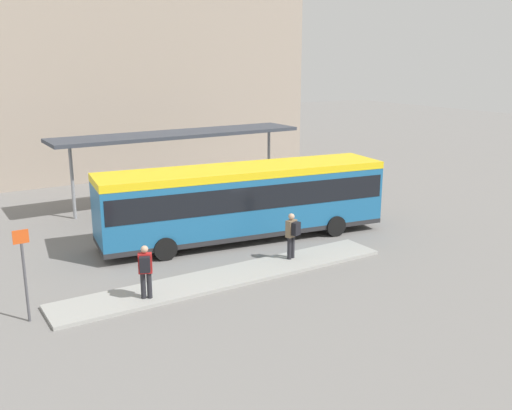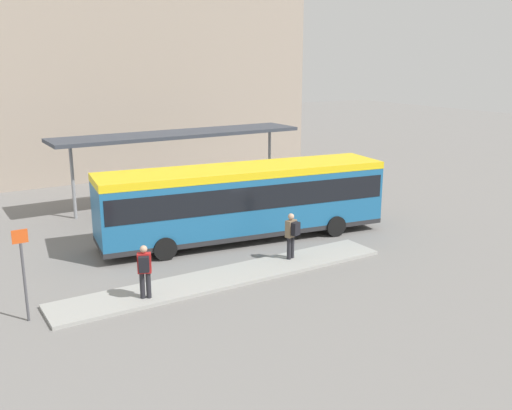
{
  "view_description": "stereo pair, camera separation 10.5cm",
  "coord_description": "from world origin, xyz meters",
  "px_view_note": "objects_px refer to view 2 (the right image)",
  "views": [
    {
      "loc": [
        -11.83,
        -20.0,
        7.51
      ],
      "look_at": [
        0.61,
        0.0,
        1.4
      ],
      "focal_mm": 40.0,
      "sensor_mm": 36.0,
      "label": 1
    },
    {
      "loc": [
        -11.74,
        -20.05,
        7.51
      ],
      "look_at": [
        0.61,
        0.0,
        1.4
      ],
      "focal_mm": 40.0,
      "sensor_mm": 36.0,
      "label": 2
    }
  ],
  "objects_px": {
    "bicycle_orange": "(335,181)",
    "potted_planter_near_shelter": "(137,206)",
    "pedestrian_companion": "(292,233)",
    "bicycle_yellow": "(343,184)",
    "pedestrian_waiting": "(144,269)",
    "city_bus": "(244,197)",
    "potted_planter_far_side": "(265,190)",
    "platform_sign": "(24,271)"
  },
  "relations": [
    {
      "from": "city_bus",
      "to": "pedestrian_companion",
      "type": "relative_size",
      "value": 7.03
    },
    {
      "from": "pedestrian_waiting",
      "to": "bicycle_yellow",
      "type": "relative_size",
      "value": 1.15
    },
    {
      "from": "city_bus",
      "to": "potted_planter_far_side",
      "type": "relative_size",
      "value": 8.86
    },
    {
      "from": "city_bus",
      "to": "platform_sign",
      "type": "distance_m",
      "value": 10.0
    },
    {
      "from": "bicycle_yellow",
      "to": "potted_planter_near_shelter",
      "type": "height_order",
      "value": "potted_planter_near_shelter"
    },
    {
      "from": "pedestrian_waiting",
      "to": "pedestrian_companion",
      "type": "height_order",
      "value": "pedestrian_companion"
    },
    {
      "from": "city_bus",
      "to": "potted_planter_far_side",
      "type": "distance_m",
      "value": 6.22
    },
    {
      "from": "pedestrian_waiting",
      "to": "pedestrian_companion",
      "type": "relative_size",
      "value": 0.99
    },
    {
      "from": "pedestrian_companion",
      "to": "potted_planter_far_side",
      "type": "relative_size",
      "value": 1.26
    },
    {
      "from": "pedestrian_companion",
      "to": "bicycle_orange",
      "type": "bearing_deg",
      "value": -63.89
    },
    {
      "from": "pedestrian_waiting",
      "to": "bicycle_yellow",
      "type": "bearing_deg",
      "value": -36.9
    },
    {
      "from": "pedestrian_companion",
      "to": "potted_planter_near_shelter",
      "type": "xyz_separation_m",
      "value": [
        -2.99,
        8.38,
        -0.42
      ]
    },
    {
      "from": "bicycle_orange",
      "to": "potted_planter_far_side",
      "type": "distance_m",
      "value": 5.87
    },
    {
      "from": "bicycle_orange",
      "to": "potted_planter_near_shelter",
      "type": "xyz_separation_m",
      "value": [
        -12.64,
        -0.81,
        0.34
      ]
    },
    {
      "from": "city_bus",
      "to": "bicycle_orange",
      "type": "height_order",
      "value": "city_bus"
    },
    {
      "from": "city_bus",
      "to": "potted_planter_near_shelter",
      "type": "relative_size",
      "value": 9.14
    },
    {
      "from": "potted_planter_near_shelter",
      "to": "potted_planter_far_side",
      "type": "relative_size",
      "value": 0.97
    },
    {
      "from": "city_bus",
      "to": "platform_sign",
      "type": "xyz_separation_m",
      "value": [
        -9.39,
        -3.45,
        -0.27
      ]
    },
    {
      "from": "pedestrian_companion",
      "to": "bicycle_orange",
      "type": "height_order",
      "value": "pedestrian_companion"
    },
    {
      "from": "platform_sign",
      "to": "city_bus",
      "type": "bearing_deg",
      "value": 20.16
    },
    {
      "from": "city_bus",
      "to": "pedestrian_companion",
      "type": "distance_m",
      "value": 3.47
    },
    {
      "from": "bicycle_yellow",
      "to": "potted_planter_far_side",
      "type": "relative_size",
      "value": 1.09
    },
    {
      "from": "pedestrian_companion",
      "to": "bicycle_yellow",
      "type": "relative_size",
      "value": 1.16
    },
    {
      "from": "pedestrian_companion",
      "to": "platform_sign",
      "type": "xyz_separation_m",
      "value": [
        -9.47,
        -0.05,
        0.43
      ]
    },
    {
      "from": "pedestrian_waiting",
      "to": "potted_planter_far_side",
      "type": "bearing_deg",
      "value": -25.78
    },
    {
      "from": "pedestrian_companion",
      "to": "bicycle_yellow",
      "type": "height_order",
      "value": "pedestrian_companion"
    },
    {
      "from": "pedestrian_waiting",
      "to": "potted_planter_far_side",
      "type": "height_order",
      "value": "pedestrian_waiting"
    },
    {
      "from": "bicycle_orange",
      "to": "potted_planter_near_shelter",
      "type": "distance_m",
      "value": 12.67
    },
    {
      "from": "pedestrian_companion",
      "to": "potted_planter_near_shelter",
      "type": "distance_m",
      "value": 8.91
    },
    {
      "from": "pedestrian_companion",
      "to": "potted_planter_far_side",
      "type": "height_order",
      "value": "pedestrian_companion"
    },
    {
      "from": "pedestrian_waiting",
      "to": "pedestrian_companion",
      "type": "xyz_separation_m",
      "value": [
        6.04,
        0.6,
        0.01
      ]
    },
    {
      "from": "potted_planter_near_shelter",
      "to": "potted_planter_far_side",
      "type": "distance_m",
      "value": 6.91
    },
    {
      "from": "pedestrian_companion",
      "to": "bicycle_orange",
      "type": "distance_m",
      "value": 13.34
    },
    {
      "from": "bicycle_yellow",
      "to": "potted_planter_near_shelter",
      "type": "relative_size",
      "value": 1.12
    },
    {
      "from": "bicycle_orange",
      "to": "pedestrian_companion",
      "type": "bearing_deg",
      "value": -52.56
    },
    {
      "from": "bicycle_yellow",
      "to": "potted_planter_far_side",
      "type": "bearing_deg",
      "value": 85.36
    },
    {
      "from": "bicycle_orange",
      "to": "platform_sign",
      "type": "xyz_separation_m",
      "value": [
        -19.12,
        -9.23,
        1.19
      ]
    },
    {
      "from": "potted_planter_near_shelter",
      "to": "potted_planter_far_side",
      "type": "height_order",
      "value": "potted_planter_far_side"
    },
    {
      "from": "pedestrian_waiting",
      "to": "potted_planter_far_side",
      "type": "distance_m",
      "value": 13.18
    },
    {
      "from": "platform_sign",
      "to": "pedestrian_companion",
      "type": "bearing_deg",
      "value": 0.28
    },
    {
      "from": "pedestrian_waiting",
      "to": "potted_planter_far_side",
      "type": "xyz_separation_m",
      "value": [
        9.94,
        8.64,
        -0.4
      ]
    },
    {
      "from": "city_bus",
      "to": "potted_planter_near_shelter",
      "type": "height_order",
      "value": "city_bus"
    }
  ]
}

